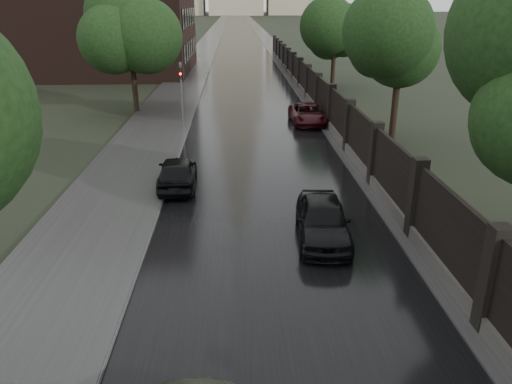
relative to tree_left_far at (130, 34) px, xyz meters
name	(u,v)px	position (x,y,z in m)	size (l,w,h in m)	color
road	(237,22)	(8.00, 160.00, -5.23)	(8.00, 420.00, 0.02)	black
sidewalk_left	(221,22)	(2.00, 160.00, -5.16)	(4.00, 420.00, 0.16)	#2D2D2D
verge_right	(252,22)	(13.50, 160.00, -5.20)	(3.00, 420.00, 0.08)	#2D2D2D
fence_right	(314,92)	(12.60, 2.01, -4.23)	(0.45, 75.72, 2.70)	#383533
tree_left_far	(130,34)	(0.00, 0.00, 0.00)	(4.25, 4.25, 7.39)	black
tree_right_b	(401,49)	(15.50, -8.00, -0.29)	(4.08, 4.08, 7.01)	black
tree_right_c	(335,30)	(15.50, 10.00, -0.29)	(4.08, 4.08, 7.01)	black
traffic_light	(182,90)	(3.70, -5.01, -2.84)	(0.16, 0.32, 4.00)	#59595E
hatchback_left	(177,172)	(4.40, -14.93, -4.58)	(1.55, 3.86, 1.31)	black
car_right_near	(323,220)	(9.60, -20.05, -4.55)	(1.64, 4.07, 1.39)	black
car_right_far	(308,114)	(11.40, -3.62, -4.63)	(2.04, 4.43, 1.23)	black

